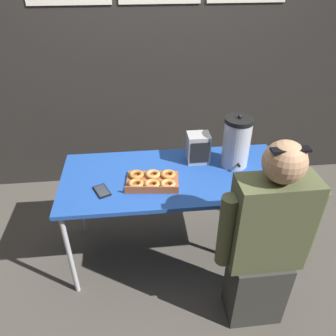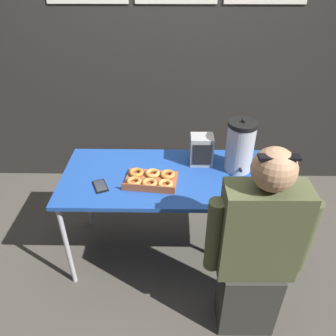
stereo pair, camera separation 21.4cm
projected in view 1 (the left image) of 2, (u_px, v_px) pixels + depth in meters
name	position (u px, v px, depth m)	size (l,w,h in m)	color
ground_plane	(174.00, 250.00, 2.59)	(12.00, 12.00, 0.00)	#4C473F
back_wall	(160.00, 37.00, 2.73)	(6.00, 0.11, 2.73)	#282623
folding_table	(175.00, 181.00, 2.21)	(1.51, 0.68, 0.73)	#1E479E
donut_box	(152.00, 181.00, 2.10)	(0.36, 0.27, 0.05)	brown
coffee_urn	(236.00, 142.00, 2.20)	(0.19, 0.21, 0.38)	#B7B7BC
cell_phone	(102.00, 191.00, 2.03)	(0.12, 0.15, 0.01)	black
space_heater	(198.00, 148.00, 2.28)	(0.15, 0.14, 0.21)	#9E9E9E
person_seated	(265.00, 245.00, 1.82)	(0.56, 0.23, 1.27)	#33332D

